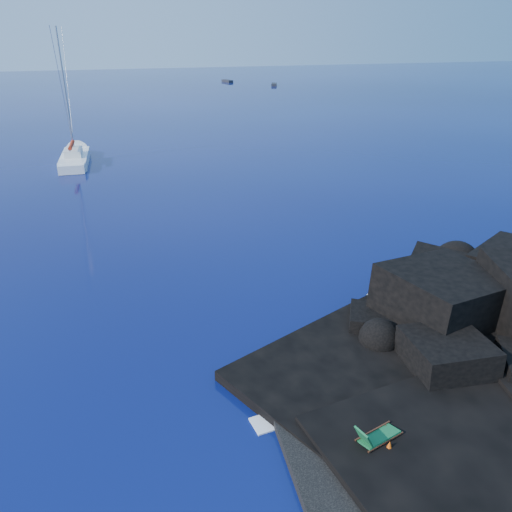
{
  "coord_description": "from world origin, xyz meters",
  "views": [
    {
      "loc": [
        -4.5,
        -10.24,
        12.78
      ],
      "look_at": [
        3.16,
        12.52,
        2.0
      ],
      "focal_mm": 35.0,
      "sensor_mm": 36.0,
      "label": 1
    }
  ],
  "objects_px": {
    "deck_chair": "(380,431)",
    "sunbather": "(480,446)",
    "sailboat": "(76,163)",
    "distant_boat_b": "(274,86)",
    "marker_cone": "(389,448)",
    "distant_boat_a": "(227,82)"
  },
  "relations": [
    {
      "from": "deck_chair",
      "to": "marker_cone",
      "type": "distance_m",
      "value": 0.55
    },
    {
      "from": "deck_chair",
      "to": "distant_boat_a",
      "type": "xyz_separation_m",
      "value": [
        32.06,
        133.36,
        -0.91
      ]
    },
    {
      "from": "sailboat",
      "to": "marker_cone",
      "type": "height_order",
      "value": "sailboat"
    },
    {
      "from": "sunbather",
      "to": "distant_boat_b",
      "type": "relative_size",
      "value": 0.4
    },
    {
      "from": "sailboat",
      "to": "marker_cone",
      "type": "relative_size",
      "value": 25.78
    },
    {
      "from": "deck_chair",
      "to": "sunbather",
      "type": "distance_m",
      "value": 3.29
    },
    {
      "from": "deck_chair",
      "to": "distant_boat_a",
      "type": "bearing_deg",
      "value": 62.04
    },
    {
      "from": "distant_boat_a",
      "to": "distant_boat_b",
      "type": "distance_m",
      "value": 16.64
    },
    {
      "from": "sailboat",
      "to": "deck_chair",
      "type": "xyz_separation_m",
      "value": [
        9.3,
        -45.7,
        0.91
      ]
    },
    {
      "from": "distant_boat_b",
      "to": "sailboat",
      "type": "bearing_deg",
      "value": -102.86
    },
    {
      "from": "sailboat",
      "to": "distant_boat_b",
      "type": "relative_size",
      "value": 3.06
    },
    {
      "from": "sunbather",
      "to": "distant_boat_b",
      "type": "distance_m",
      "value": 126.37
    },
    {
      "from": "marker_cone",
      "to": "distant_boat_a",
      "type": "relative_size",
      "value": 0.12
    },
    {
      "from": "sailboat",
      "to": "deck_chair",
      "type": "distance_m",
      "value": 46.65
    },
    {
      "from": "sunbather",
      "to": "marker_cone",
      "type": "height_order",
      "value": "marker_cone"
    },
    {
      "from": "sailboat",
      "to": "sunbather",
      "type": "bearing_deg",
      "value": -71.02
    },
    {
      "from": "deck_chair",
      "to": "distant_boat_a",
      "type": "relative_size",
      "value": 0.37
    },
    {
      "from": "sailboat",
      "to": "sunbather",
      "type": "distance_m",
      "value": 48.55
    },
    {
      "from": "sailboat",
      "to": "distant_boat_b",
      "type": "bearing_deg",
      "value": 59.96
    },
    {
      "from": "distant_boat_a",
      "to": "sailboat",
      "type": "bearing_deg",
      "value": -127.7
    },
    {
      "from": "sunbather",
      "to": "marker_cone",
      "type": "relative_size",
      "value": 3.39
    },
    {
      "from": "distant_boat_a",
      "to": "sunbather",
      "type": "bearing_deg",
      "value": -114.61
    }
  ]
}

